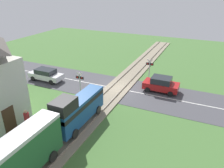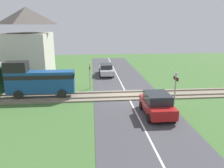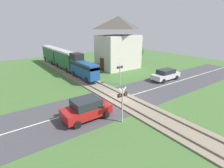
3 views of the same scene
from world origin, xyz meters
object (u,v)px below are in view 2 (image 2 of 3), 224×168
Objects in this scene: car_far_side at (106,69)px; station_building at (29,45)px; crossing_signal_west_approach at (176,83)px; crossing_signal_east_approach at (90,72)px; car_near_crossing at (157,104)px; pedestrian_by_station at (28,80)px.

car_far_side is 10.00m from station_building.
crossing_signal_west_approach is 8.85m from crossing_signal_east_approach.
car_far_side is 12.73m from crossing_signal_west_approach.
car_near_crossing is 3.02m from crossing_signal_west_approach.
crossing_signal_west_approach is at bearing -115.02° from pedestrian_by_station.
pedestrian_by_station is (-4.40, -0.73, -3.35)m from station_building.
car_near_crossing is at bearing 133.28° from crossing_signal_west_approach.
pedestrian_by_station is at bearing 121.72° from car_far_side.
pedestrian_by_station is (0.98, 6.55, -1.04)m from crossing_signal_east_approach.
station_building reaches higher than crossing_signal_west_approach.
station_building is at bearing 53.55° from crossing_signal_east_approach.
car_far_side is 2.44× the size of pedestrian_by_station.
station_building is at bearing 9.48° from pedestrian_by_station.
car_far_side is 1.51× the size of crossing_signal_east_approach.
crossing_signal_east_approach is at bearing 34.12° from car_near_crossing.
car_far_side is (13.63, 2.88, -0.07)m from car_near_crossing.
station_building is (5.38, 7.28, 2.31)m from crossing_signal_east_approach.
station_building reaches higher than car_near_crossing.
car_near_crossing is 8.90m from crossing_signal_east_approach.
station_building reaches higher than pedestrian_by_station.
car_near_crossing is 13.94m from car_far_side.
crossing_signal_east_approach reaches higher than pedestrian_by_station.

